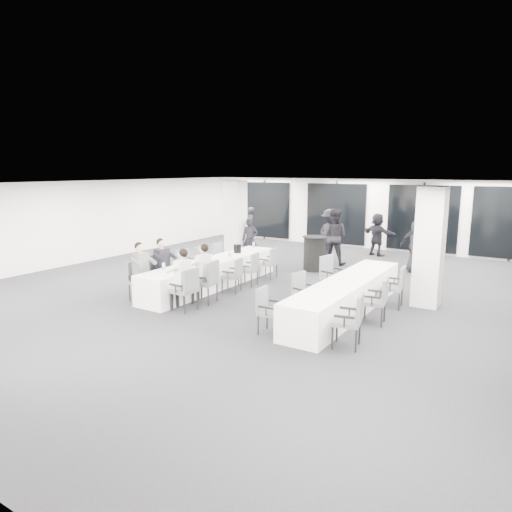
{
  "coord_description": "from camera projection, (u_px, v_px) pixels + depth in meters",
  "views": [
    {
      "loc": [
        6.35,
        -9.97,
        3.18
      ],
      "look_at": [
        0.19,
        -0.2,
        0.98
      ],
      "focal_mm": 32.0,
      "sensor_mm": 36.0,
      "label": 1
    }
  ],
  "objects": [
    {
      "name": "room",
      "position": [
        303.0,
        236.0,
        12.41
      ],
      "size": [
        14.04,
        16.04,
        2.84
      ],
      "color": "black",
      "rests_on": "ground"
    },
    {
      "name": "column_left",
      "position": [
        236.0,
        221.0,
        16.07
      ],
      "size": [
        0.6,
        0.6,
        2.8
      ],
      "primitive_type": "cube",
      "color": "silver",
      "rests_on": "floor"
    },
    {
      "name": "column_right",
      "position": [
        429.0,
        247.0,
        10.58
      ],
      "size": [
        0.6,
        0.6,
        2.8
      ],
      "primitive_type": "cube",
      "color": "silver",
      "rests_on": "floor"
    },
    {
      "name": "banquet_table_main",
      "position": [
        213.0,
        273.0,
        12.47
      ],
      "size": [
        0.9,
        5.0,
        0.75
      ],
      "primitive_type": "cube",
      "color": "white",
      "rests_on": "floor"
    },
    {
      "name": "banquet_table_side",
      "position": [
        346.0,
        296.0,
        10.24
      ],
      "size": [
        0.9,
        5.0,
        0.75
      ],
      "primitive_type": "cube",
      "color": "white",
      "rests_on": "floor"
    },
    {
      "name": "cocktail_table",
      "position": [
        314.0,
        253.0,
        14.5
      ],
      "size": [
        0.79,
        0.79,
        1.09
      ],
      "color": "black",
      "rests_on": "floor"
    },
    {
      "name": "chair_main_left_near",
      "position": [
        138.0,
        278.0,
        11.26
      ],
      "size": [
        0.56,
        0.59,
        0.95
      ],
      "rotation": [
        0.0,
        0.0,
        -1.39
      ],
      "color": "#4B4D52",
      "rests_on": "floor"
    },
    {
      "name": "chair_main_left_second",
      "position": [
        159.0,
        271.0,
        11.88
      ],
      "size": [
        0.56,
        0.61,
        1.01
      ],
      "rotation": [
        0.0,
        0.0,
        -1.46
      ],
      "color": "#4B4D52",
      "rests_on": "floor"
    },
    {
      "name": "chair_main_left_mid",
      "position": [
        185.0,
        265.0,
        12.74
      ],
      "size": [
        0.59,
        0.62,
        0.98
      ],
      "rotation": [
        0.0,
        0.0,
        -1.79
      ],
      "color": "#4B4D52",
      "rests_on": "floor"
    },
    {
      "name": "chair_main_left_fourth",
      "position": [
        203.0,
        261.0,
        13.39
      ],
      "size": [
        0.58,
        0.61,
        0.95
      ],
      "rotation": [
        0.0,
        0.0,
        -1.33
      ],
      "color": "#4B4D52",
      "rests_on": "floor"
    },
    {
      "name": "chair_main_left_far",
      "position": [
        221.0,
        256.0,
        14.11
      ],
      "size": [
        0.49,
        0.54,
        0.94
      ],
      "rotation": [
        0.0,
        0.0,
        -1.53
      ],
      "color": "#4B4D52",
      "rests_on": "floor"
    },
    {
      "name": "chair_main_right_near",
      "position": [
        187.0,
        287.0,
        10.29
      ],
      "size": [
        0.52,
        0.58,
        1.0
      ],
      "rotation": [
        0.0,
        0.0,
        1.54
      ],
      "color": "#4B4D52",
      "rests_on": "floor"
    },
    {
      "name": "chair_main_right_second",
      "position": [
        208.0,
        279.0,
        10.93
      ],
      "size": [
        0.59,
        0.64,
        1.03
      ],
      "rotation": [
        0.0,
        0.0,
        1.72
      ],
      "color": "#4B4D52",
      "rests_on": "floor"
    },
    {
      "name": "chair_main_right_mid",
      "position": [
        234.0,
        273.0,
        11.89
      ],
      "size": [
        0.54,
        0.57,
        0.9
      ],
      "rotation": [
        0.0,
        0.0,
        1.79
      ],
      "color": "#4B4D52",
      "rests_on": "floor"
    },
    {
      "name": "chair_main_right_fourth",
      "position": [
        251.0,
        267.0,
        12.53
      ],
      "size": [
        0.52,
        0.56,
        0.92
      ],
      "rotation": [
        0.0,
        0.0,
        1.7
      ],
      "color": "#4B4D52",
      "rests_on": "floor"
    },
    {
      "name": "chair_main_right_far",
      "position": [
        270.0,
        261.0,
        13.42
      ],
      "size": [
        0.47,
        0.52,
        0.91
      ],
      "rotation": [
        0.0,
        0.0,
        1.59
      ],
      "color": "#4B4D52",
      "rests_on": "floor"
    },
    {
      "name": "chair_side_left_near",
      "position": [
        268.0,
        307.0,
        8.93
      ],
      "size": [
        0.49,
        0.54,
        0.91
      ],
      "rotation": [
        0.0,
        0.0,
        -1.5
      ],
      "color": "#4B4D52",
      "rests_on": "floor"
    },
    {
      "name": "chair_side_left_mid",
      "position": [
        303.0,
        290.0,
        10.21
      ],
      "size": [
        0.55,
        0.58,
        0.91
      ],
      "rotation": [
        0.0,
        0.0,
        -1.79
      ],
      "color": "#4B4D52",
      "rests_on": "floor"
    },
    {
      "name": "chair_side_left_far",
      "position": [
        331.0,
        273.0,
        11.54
      ],
      "size": [
        0.63,
        0.66,
        1.03
      ],
      "rotation": [
        0.0,
        0.0,
        -1.81
      ],
      "color": "#4B4D52",
      "rests_on": "floor"
    },
    {
      "name": "chair_side_right_near",
      "position": [
        352.0,
        317.0,
        8.17
      ],
      "size": [
        0.59,
        0.62,
        0.99
      ],
      "rotation": [
        0.0,
        0.0,
        1.77
      ],
      "color": "#4B4D52",
      "rests_on": "floor"
    },
    {
      "name": "chair_side_right_mid",
      "position": [
        378.0,
        298.0,
        9.45
      ],
      "size": [
        0.56,
        0.6,
        0.97
      ],
      "rotation": [
        0.0,
        0.0,
        1.72
      ],
      "color": "#4B4D52",
      "rests_on": "floor"
    },
    {
      "name": "chair_side_right_far",
      "position": [
        396.0,
        284.0,
        10.56
      ],
      "size": [
        0.54,
        0.59,
        0.98
      ],
      "rotation": [
        0.0,
        0.0,
        1.67
      ],
      "color": "#4B4D52",
      "rests_on": "floor"
    },
    {
      "name": "seated_guest_a",
      "position": [
        143.0,
        268.0,
        11.14
      ],
      "size": [
        0.5,
        0.38,
        1.44
      ],
      "rotation": [
        0.0,
        0.0,
        -1.57
      ],
      "color": "#53565A",
      "rests_on": "floor"
    },
    {
      "name": "seated_guest_b",
      "position": [
        164.0,
        263.0,
        11.76
      ],
      "size": [
        0.5,
        0.38,
        1.44
      ],
      "rotation": [
        0.0,
        0.0,
        -1.57
      ],
      "color": "black",
      "rests_on": "floor"
    },
    {
      "name": "seated_guest_c",
      "position": [
        181.0,
        275.0,
        10.34
      ],
      "size": [
        0.5,
        0.38,
        1.44
      ],
      "rotation": [
        0.0,
        0.0,
        1.57
      ],
      "color": "silver",
      "rests_on": "floor"
    },
    {
      "name": "seated_guest_d",
      "position": [
        202.0,
        269.0,
        10.96
      ],
      "size": [
        0.5,
        0.38,
        1.44
      ],
      "rotation": [
        0.0,
        0.0,
        1.57
      ],
      "color": "silver",
      "rests_on": "floor"
    },
    {
      "name": "standing_guest_a",
      "position": [
        250.0,
        237.0,
        15.92
      ],
      "size": [
        0.8,
        0.76,
        1.72
      ],
      "primitive_type": "imported",
      "rotation": [
        0.0,
        0.0,
        0.57
      ],
      "color": "black",
      "rests_on": "floor"
    },
    {
      "name": "standing_guest_b",
      "position": [
        334.0,
        233.0,
        15.35
      ],
      "size": [
        1.11,
        0.76,
        2.15
      ],
      "primitive_type": "imported",
      "rotation": [
        0.0,
        0.0,
        3.27
      ],
      "color": "black",
      "rests_on": "floor"
    },
    {
      "name": "standing_guest_c",
      "position": [
        330.0,
        231.0,
        16.2
      ],
      "size": [
        1.48,
        1.26,
        2.04
      ],
      "primitive_type": "imported",
      "rotation": [
        0.0,
        0.0,
        2.59
      ],
      "color": "black",
      "rests_on": "floor"
    },
    {
      "name": "standing_guest_d",
      "position": [
        417.0,
        242.0,
        14.2
      ],
      "size": [
        1.22,
        0.86,
        1.88
      ],
      "primitive_type": "imported",
      "rotation": [
        0.0,
        0.0,
        3.38
      ],
      "color": "black",
      "rests_on": "floor"
    },
    {
      "name": "standing_guest_e",
      "position": [
        416.0,
        243.0,
        14.18
      ],
      "size": [
        0.73,
        0.98,
        1.83
      ],
      "primitive_type": "imported",
      "rotation": [
        0.0,
        0.0,
        1.33
      ],
      "color": "black",
      "rests_on": "floor"
    },
    {
      "name": "standing_guest_f",
      "position": [
        377.0,
        232.0,
        16.92
      ],
      "size": [
        1.77,
        1.23,
        1.8
      ],
      "primitive_type": "imported",
      "rotation": [
        0.0,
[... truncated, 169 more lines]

